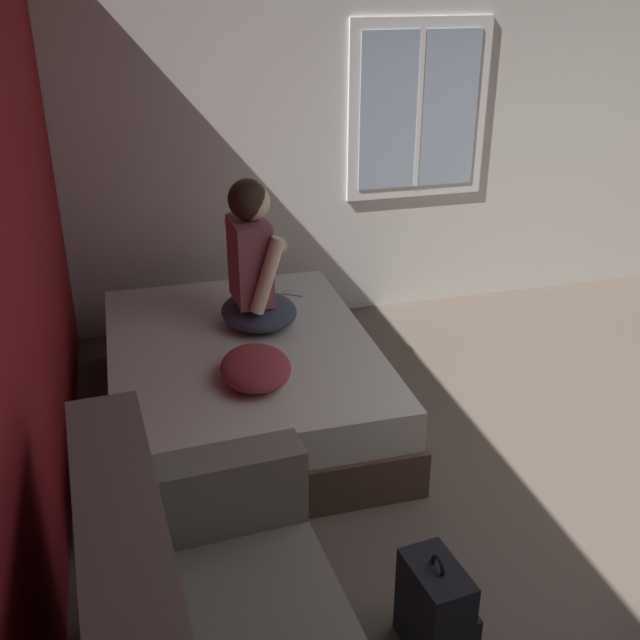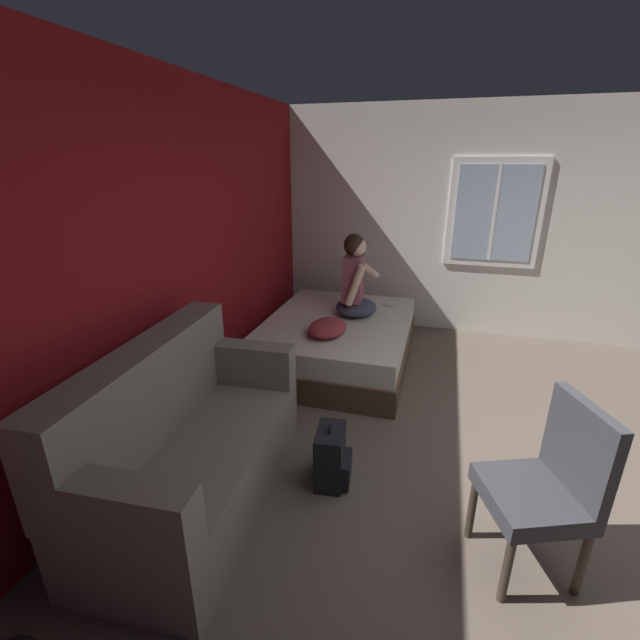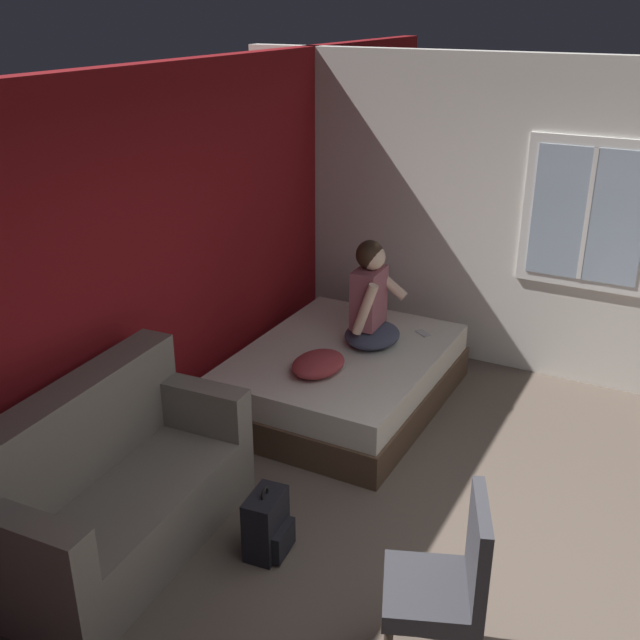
{
  "view_description": "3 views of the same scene",
  "coord_description": "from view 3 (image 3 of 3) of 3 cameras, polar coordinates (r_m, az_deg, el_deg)",
  "views": [
    {
      "loc": [
        -2.09,
        2.5,
        2.38
      ],
      "look_at": [
        0.62,
        1.76,
        1.07
      ],
      "focal_mm": 42.0,
      "sensor_mm": 36.0,
      "label": 1
    },
    {
      "loc": [
        -2.48,
        0.95,
        2.06
      ],
      "look_at": [
        0.79,
        1.89,
        0.79
      ],
      "focal_mm": 24.0,
      "sensor_mm": 36.0,
      "label": 2
    },
    {
      "loc": [
        -3.23,
        -0.45,
        3.07
      ],
      "look_at": [
        0.83,
        1.71,
        1.1
      ],
      "focal_mm": 42.0,
      "sensor_mm": 36.0,
      "label": 3
    }
  ],
  "objects": [
    {
      "name": "ground_plane",
      "position": [
        4.48,
        15.54,
        -21.18
      ],
      "size": [
        40.0,
        40.0,
        0.0
      ],
      "primitive_type": "plane",
      "color": "brown"
    },
    {
      "name": "wall_back_accent",
      "position": [
        5.02,
        -17.53,
        1.99
      ],
      "size": [
        10.92,
        0.16,
        2.7
      ],
      "primitive_type": "cube",
      "color": "maroon",
      "rests_on": "ground"
    },
    {
      "name": "wall_side_with_window",
      "position": [
        6.52,
        23.12,
        5.99
      ],
      "size": [
        0.19,
        7.2,
        2.7
      ],
      "color": "silver",
      "rests_on": "ground"
    },
    {
      "name": "bed",
      "position": [
        6.13,
        1.74,
        -4.38
      ],
      "size": [
        1.99,
        1.5,
        0.48
      ],
      "color": "#4C3828",
      "rests_on": "ground"
    },
    {
      "name": "couch",
      "position": [
        4.72,
        -15.52,
        -12.37
      ],
      "size": [
        1.75,
        0.93,
        1.04
      ],
      "color": "slate",
      "rests_on": "ground"
    },
    {
      "name": "side_chair",
      "position": [
        3.81,
        9.66,
        -19.03
      ],
      "size": [
        0.6,
        0.6,
        0.98
      ],
      "color": "#382D23",
      "rests_on": "ground"
    },
    {
      "name": "person_seated",
      "position": [
        6.02,
        3.9,
        1.3
      ],
      "size": [
        0.54,
        0.46,
        0.88
      ],
      "color": "#383D51",
      "rests_on": "bed"
    },
    {
      "name": "backpack",
      "position": [
        4.63,
        -4.02,
        -15.31
      ],
      "size": [
        0.32,
        0.26,
        0.46
      ],
      "color": "black",
      "rests_on": "ground"
    },
    {
      "name": "throw_pillow",
      "position": [
        5.65,
        -0.12,
        -3.36
      ],
      "size": [
        0.51,
        0.4,
        0.14
      ],
      "primitive_type": "ellipsoid",
      "rotation": [
        0.0,
        0.0,
        -0.08
      ],
      "color": "#993338",
      "rests_on": "bed"
    },
    {
      "name": "cell_phone",
      "position": [
        6.38,
        7.85,
        -1.0
      ],
      "size": [
        0.14,
        0.16,
        0.01
      ],
      "primitive_type": "cube",
      "rotation": [
        0.0,
        0.0,
        5.69
      ],
      "color": "#B7B7BC",
      "rests_on": "bed"
    }
  ]
}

